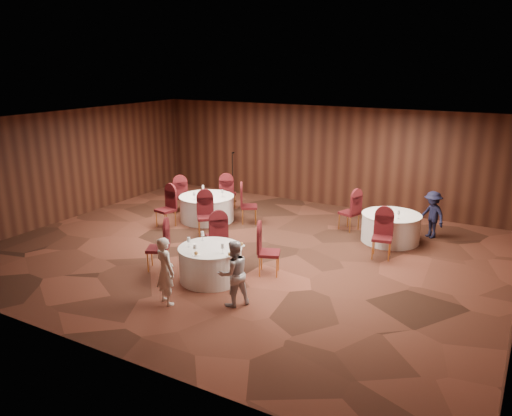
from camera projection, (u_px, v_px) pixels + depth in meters
The scene contains 15 objects.
ground at pixel (245, 251), 12.42m from camera, with size 12.00×12.00×0.00m, color black.
room_shell at pixel (245, 174), 11.86m from camera, with size 12.00×12.00×12.00m.
table_main at pixel (211, 263), 10.71m from camera, with size 1.37×1.37×0.74m.
table_left at pixel (207, 208), 14.76m from camera, with size 1.62×1.62×0.74m.
table_right at pixel (391, 227), 13.02m from camera, with size 1.52×1.52×0.74m.
chairs_main at pixel (214, 246), 11.38m from camera, with size 3.00×2.02×1.00m.
chairs_left at pixel (206, 204), 14.69m from camera, with size 3.19×3.06×1.00m.
chairs_right at pixel (364, 224), 12.88m from camera, with size 2.01×2.25×1.00m.
tabletop_main at pixel (212, 246), 10.40m from camera, with size 1.15×1.07×0.22m.
tabletop_left at pixel (207, 193), 14.63m from camera, with size 0.89×0.88×0.22m.
tabletop_right at pixel (399, 213), 12.51m from camera, with size 0.08×0.08×0.22m.
mic_stand at pixel (233, 187), 16.70m from camera, with size 0.24×0.24×1.68m.
woman_a at pixel (165, 271), 9.56m from camera, with size 0.50×0.33×1.36m, color white.
woman_b at pixel (233, 273), 9.51m from camera, with size 0.64×0.50×1.31m, color silver.
man_c at pixel (432, 215), 13.23m from camera, with size 0.82×0.47×1.27m, color black.
Camera 1 is at (5.92, -9.99, 4.53)m, focal length 35.00 mm.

